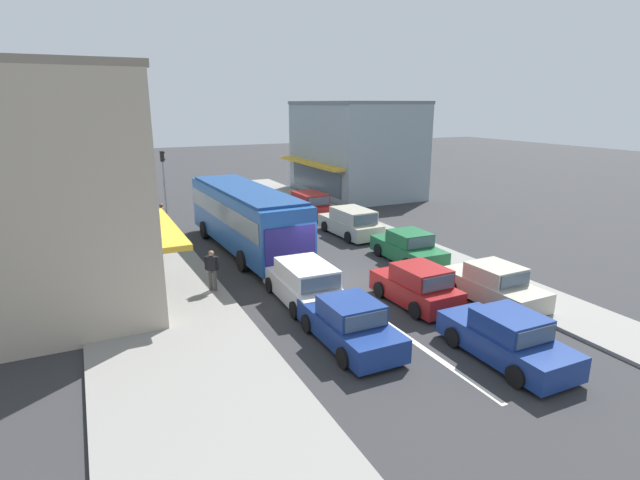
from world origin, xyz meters
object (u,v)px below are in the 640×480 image
at_px(hatchback_adjacent_lane_trail, 417,286).
at_px(pedestrian_with_handbag_near, 162,216).
at_px(parked_wagon_kerb_third, 351,223).
at_px(city_bus, 245,215).
at_px(pedestrian_browsing_midblock, 212,268).
at_px(parked_sedan_kerb_second, 408,248).
at_px(traffic_light_downstreet, 163,171).
at_px(parked_sedan_kerb_front, 493,285).
at_px(parked_wagon_kerb_rear, 308,205).
at_px(wagon_behind_bus_near, 304,283).
at_px(sedan_queue_gap_filler, 349,324).
at_px(sedan_behind_bus_mid, 507,339).

distance_m(hatchback_adjacent_lane_trail, pedestrian_with_handbag_near, 16.34).
bearing_deg(parked_wagon_kerb_third, pedestrian_with_handbag_near, 152.10).
height_order(city_bus, pedestrian_browsing_midblock, city_bus).
height_order(city_bus, parked_wagon_kerb_third, city_bus).
xyz_separation_m(city_bus, parked_wagon_kerb_third, (6.23, 0.33, -1.14)).
bearing_deg(parked_sedan_kerb_second, traffic_light_downstreet, 117.97).
relative_size(parked_sedan_kerb_second, traffic_light_downstreet, 1.01).
bearing_deg(pedestrian_with_handbag_near, parked_sedan_kerb_front, -58.89).
bearing_deg(parked_wagon_kerb_rear, parked_sedan_kerb_second, -89.28).
relative_size(wagon_behind_bus_near, sedan_queue_gap_filler, 1.08).
height_order(hatchback_adjacent_lane_trail, parked_sedan_kerb_front, hatchback_adjacent_lane_trail).
height_order(parked_sedan_kerb_second, pedestrian_with_handbag_near, pedestrian_with_handbag_near).
relative_size(parked_sedan_kerb_second, parked_wagon_kerb_third, 0.94).
relative_size(hatchback_adjacent_lane_trail, parked_sedan_kerb_front, 0.88).
height_order(parked_wagon_kerb_third, pedestrian_browsing_midblock, pedestrian_browsing_midblock).
bearing_deg(parked_sedan_kerb_second, pedestrian_browsing_midblock, -179.30).
xyz_separation_m(wagon_behind_bus_near, sedan_queue_gap_filler, (-0.12, -3.70, -0.08)).
relative_size(sedan_queue_gap_filler, pedestrian_with_handbag_near, 2.58).
bearing_deg(parked_wagon_kerb_third, wagon_behind_bus_near, -129.14).
bearing_deg(parked_sedan_kerb_front, pedestrian_browsing_midblock, 149.93).
bearing_deg(sedan_behind_bus_mid, city_bus, 103.70).
distance_m(city_bus, sedan_queue_gap_filler, 11.23).
relative_size(hatchback_adjacent_lane_trail, sedan_behind_bus_mid, 0.89).
bearing_deg(parked_sedan_kerb_front, sedan_behind_bus_mid, -129.48).
bearing_deg(parked_wagon_kerb_third, pedestrian_browsing_midblock, -149.43).
bearing_deg(pedestrian_with_handbag_near, hatchback_adjacent_lane_trail, -65.29).
bearing_deg(parked_wagon_kerb_rear, traffic_light_downstreet, 149.31).
bearing_deg(parked_wagon_kerb_rear, sedan_queue_gap_filler, -110.49).
height_order(wagon_behind_bus_near, parked_sedan_kerb_front, wagon_behind_bus_near).
xyz_separation_m(sedan_queue_gap_filler, traffic_light_downstreet, (-1.95, 22.23, 2.19)).
bearing_deg(sedan_behind_bus_mid, wagon_behind_bus_near, 118.24).
height_order(city_bus, parked_sedan_kerb_front, city_bus).
bearing_deg(parked_sedan_kerb_second, parked_wagon_kerb_rear, 90.72).
height_order(city_bus, pedestrian_with_handbag_near, city_bus).
distance_m(sedan_behind_bus_mid, pedestrian_with_handbag_near, 20.50).
xyz_separation_m(hatchback_adjacent_lane_trail, sedan_queue_gap_filler, (-3.78, -1.69, -0.05)).
xyz_separation_m(wagon_behind_bus_near, parked_wagon_kerb_rear, (6.33, 13.54, 0.00)).
xyz_separation_m(city_bus, hatchback_adjacent_lane_trail, (3.56, -9.48, -1.17)).
xyz_separation_m(parked_sedan_kerb_front, parked_wagon_kerb_rear, (-0.08, 16.59, 0.08)).
height_order(pedestrian_with_handbag_near, pedestrian_browsing_midblock, same).
relative_size(sedan_behind_bus_mid, pedestrian_browsing_midblock, 2.58).
distance_m(sedan_queue_gap_filler, parked_sedan_kerb_second, 9.01).
bearing_deg(parked_sedan_kerb_front, parked_sedan_kerb_second, 89.38).
xyz_separation_m(wagon_behind_bus_near, traffic_light_downstreet, (-2.07, 18.52, 2.11)).
xyz_separation_m(parked_sedan_kerb_front, traffic_light_downstreet, (-8.47, 21.57, 2.19)).
distance_m(sedan_queue_gap_filler, pedestrian_browsing_midblock, 6.66).
relative_size(wagon_behind_bus_near, parked_sedan_kerb_front, 1.07).
bearing_deg(parked_sedan_kerb_front, city_bus, 120.95).
bearing_deg(wagon_behind_bus_near, parked_sedan_kerb_front, -25.44).
bearing_deg(hatchback_adjacent_lane_trail, pedestrian_browsing_midblock, 146.39).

